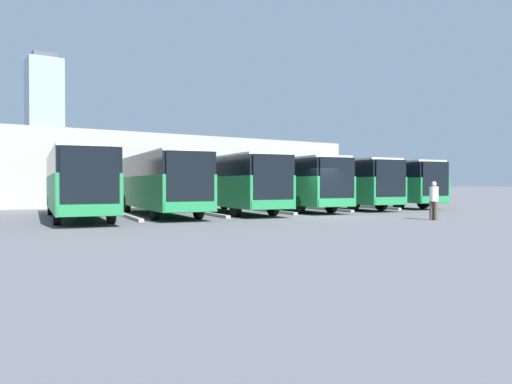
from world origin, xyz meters
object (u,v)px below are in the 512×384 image
object	(u,v)px
bus_4	(159,182)
pedestrian	(434,199)
bus_2	(286,182)
bus_3	(229,182)
bus_0	(377,182)
bus_1	(335,182)
bus_5	(77,181)

from	to	relation	value
bus_4	pedestrian	distance (m)	14.00
bus_2	pedestrian	world-z (taller)	bus_2
bus_3	pedestrian	bearing A→B (deg)	123.87
bus_0	bus_2	distance (m)	8.75
bus_2	pedestrian	xyz separation A→B (m)	(-0.49, 10.80, -0.84)
bus_3	pedestrian	size ratio (longest dim) A/B	6.69
bus_4	pedestrian	xyz separation A→B (m)	(-9.23, 10.49, -0.84)
bus_2	pedestrian	bearing A→B (deg)	101.61
bus_3	pedestrian	distance (m)	11.59
bus_2	bus_4	size ratio (longest dim) A/B	1.00
bus_0	bus_3	xyz separation A→B (m)	(13.10, 0.71, 0.00)
bus_4	bus_1	bearing A→B (deg)	-168.86
bus_0	pedestrian	xyz separation A→B (m)	(8.24, 11.19, -0.84)
bus_3	bus_5	xyz separation A→B (m)	(8.74, 0.48, 0.00)
bus_0	bus_3	distance (m)	13.12
bus_2	bus_5	distance (m)	13.13
bus_1	bus_4	distance (m)	13.11
bus_1	bus_0	bearing A→B (deg)	-168.25
bus_0	pedestrian	size ratio (longest dim) A/B	6.69
bus_3	bus_2	bearing A→B (deg)	-166.87
bus_1	bus_2	bearing A→B (deg)	11.42
bus_1	bus_3	size ratio (longest dim) A/B	1.00
pedestrian	bus_4	bearing A→B (deg)	-145.89
bus_0	bus_4	bearing A→B (deg)	11.29
bus_4	bus_5	size ratio (longest dim) A/B	1.00
bus_1	bus_5	size ratio (longest dim) A/B	1.00
bus_0	bus_5	xyz separation A→B (m)	(21.84, 1.19, 0.00)
bus_0	bus_4	size ratio (longest dim) A/B	1.00
bus_3	bus_0	bearing A→B (deg)	-167.90
bus_1	pedestrian	world-z (taller)	bus_1
bus_0	pedestrian	world-z (taller)	bus_0
bus_4	bus_5	world-z (taller)	same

